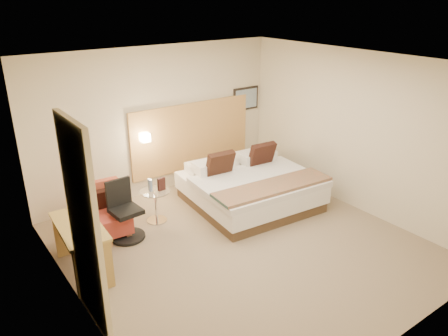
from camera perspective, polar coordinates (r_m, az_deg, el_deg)
floor at (r=6.69m, az=2.36°, el=-10.12°), size 4.80×5.00×0.02m
ceiling at (r=5.72m, az=2.79°, el=13.60°), size 4.80×5.00×0.02m
wall_back at (r=8.08m, az=-8.62°, el=6.05°), size 4.80×0.02×2.70m
wall_front at (r=4.58m, az=22.66°, el=-8.55°), size 4.80×0.02×2.70m
wall_left at (r=5.06m, az=-19.46°, el=-5.10°), size 0.02×5.00×2.70m
wall_right at (r=7.73m, az=16.76°, el=4.60°), size 0.02×5.00×2.70m
headboard_panel at (r=8.49m, az=-4.16°, el=4.21°), size 2.60×0.04×1.30m
art_frame at (r=9.09m, az=2.86°, el=9.04°), size 0.62×0.03×0.47m
art_canvas at (r=9.07m, az=2.94°, el=9.02°), size 0.54×0.01×0.39m
lamp_arm at (r=7.91m, az=-10.47°, el=4.06°), size 0.02×0.12×0.02m
lamp_shade at (r=7.86m, az=-10.28°, el=3.96°), size 0.15×0.15×0.15m
curtain at (r=4.92m, az=-17.82°, el=-7.42°), size 0.06×0.90×2.42m
bottle_a at (r=7.13m, az=-9.56°, el=-2.28°), size 0.07×0.07×0.20m
bottle_b at (r=7.18m, az=-9.67°, el=-2.11°), size 0.07×0.07×0.20m
menu_folder at (r=7.13m, az=-8.18°, el=-2.10°), size 0.13×0.07×0.22m
bed at (r=7.76m, az=3.34°, el=-2.49°), size 2.19×2.14×1.00m
lounge_chair at (r=7.06m, az=-15.82°, el=-6.03°), size 0.82×0.73×0.82m
side_table at (r=7.27m, az=-8.88°, el=-4.70°), size 0.55×0.55×0.55m
desk at (r=6.14m, az=-18.07°, el=-8.26°), size 0.60×1.17×0.72m
desk_chair at (r=6.86m, az=-12.83°, el=-6.03°), size 0.56×0.56×0.92m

